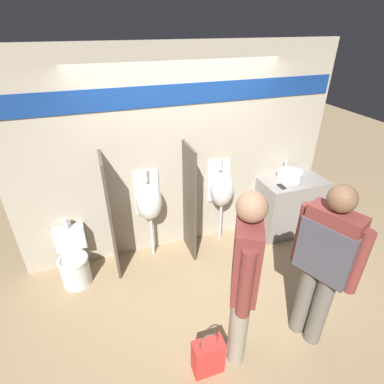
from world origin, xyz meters
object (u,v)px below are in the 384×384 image
object	(u,v)px
urinal_far	(222,189)
urinal_near_counter	(149,202)
cell_phone	(282,186)
shopping_bag	(208,356)
sink_basin	(289,175)
toilet	(74,261)
person_with_lanyard	(244,277)
person_in_vest	(325,259)

from	to	relation	value
urinal_far	urinal_near_counter	bearing A→B (deg)	180.00
cell_phone	urinal_far	world-z (taller)	urinal_far
urinal_near_counter	shopping_bag	size ratio (longest dim) A/B	2.47
urinal_near_counter	urinal_far	bearing A→B (deg)	0.00
sink_basin	toilet	world-z (taller)	sink_basin
person_with_lanyard	cell_phone	bearing A→B (deg)	-15.10
cell_phone	shopping_bag	world-z (taller)	cell_phone
urinal_near_counter	shopping_bag	world-z (taller)	urinal_near_counter
person_with_lanyard	shopping_bag	distance (m)	0.88
person_in_vest	person_with_lanyard	bearing A→B (deg)	62.83
person_with_lanyard	shopping_bag	xyz separation A→B (m)	(-0.34, -0.09, -0.81)
sink_basin	person_in_vest	bearing A→B (deg)	-116.18
person_in_vest	person_with_lanyard	size ratio (longest dim) A/B	0.97
person_in_vest	toilet	bearing A→B (deg)	32.43
sink_basin	urinal_far	world-z (taller)	urinal_far
urinal_far	toilet	size ratio (longest dim) A/B	1.56
sink_basin	person_in_vest	distance (m)	1.87
toilet	shopping_bag	world-z (taller)	toilet
urinal_near_counter	person_in_vest	world-z (taller)	person_in_vest
cell_phone	person_in_vest	size ratio (longest dim) A/B	0.08
urinal_near_counter	person_in_vest	bearing A→B (deg)	-55.18
toilet	person_with_lanyard	world-z (taller)	person_with_lanyard
person_in_vest	shopping_bag	xyz separation A→B (m)	(-1.10, -0.02, -0.83)
cell_phone	urinal_near_counter	size ratio (longest dim) A/B	0.11
sink_basin	urinal_near_counter	bearing A→B (deg)	177.71
sink_basin	shopping_bag	world-z (taller)	sink_basin
sink_basin	urinal_far	bearing A→B (deg)	175.44
cell_phone	urinal_near_counter	world-z (taller)	urinal_near_counter
sink_basin	urinal_far	size ratio (longest dim) A/B	0.28
cell_phone	person_with_lanyard	world-z (taller)	person_with_lanyard
urinal_near_counter	person_with_lanyard	size ratio (longest dim) A/B	0.70
urinal_near_counter	urinal_far	world-z (taller)	same
sink_basin	shopping_bag	distance (m)	2.67
sink_basin	cell_phone	distance (m)	0.29
cell_phone	shopping_bag	bearing A→B (deg)	-137.89
person_with_lanyard	shopping_bag	world-z (taller)	person_with_lanyard
person_in_vest	cell_phone	bearing A→B (deg)	-43.44
sink_basin	person_in_vest	world-z (taller)	person_in_vest
person_in_vest	person_with_lanyard	distance (m)	0.77
cell_phone	person_with_lanyard	xyz separation A→B (m)	(-1.36, -1.45, 0.13)
toilet	shopping_bag	size ratio (longest dim) A/B	1.58
cell_phone	urinal_far	xyz separation A→B (m)	(-0.80, 0.24, -0.03)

